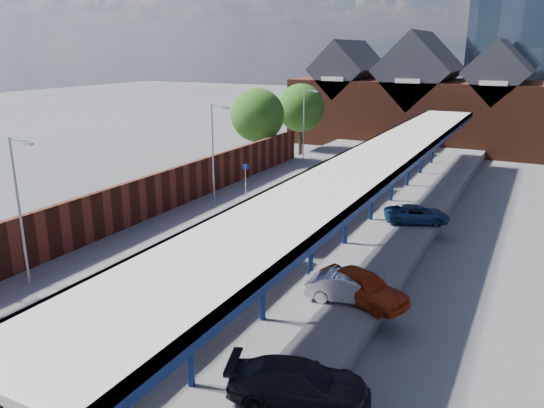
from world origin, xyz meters
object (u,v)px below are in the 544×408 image
at_px(parked_car_silver, 350,288).
at_px(parked_car_dark, 299,383).
at_px(lamp_post_c, 214,147).
at_px(parked_car_red, 363,286).
at_px(lamp_post_d, 305,121).
at_px(train, 358,173).
at_px(lamp_post_b, 20,203).
at_px(platform_sign, 245,175).
at_px(parked_car_blue, 417,214).

bearing_deg(parked_car_silver, parked_car_dark, 175.30).
bearing_deg(parked_car_dark, lamp_post_c, 21.43).
bearing_deg(lamp_post_c, parked_car_silver, -37.59).
bearing_deg(lamp_post_c, parked_car_red, -36.10).
bearing_deg(lamp_post_c, parked_car_dark, -50.64).
relative_size(lamp_post_c, parked_car_red, 1.63).
height_order(lamp_post_c, lamp_post_d, same).
relative_size(train, lamp_post_b, 9.42).
bearing_deg(platform_sign, parked_car_red, -43.74).
height_order(platform_sign, parked_car_dark, platform_sign).
xyz_separation_m(lamp_post_b, parked_car_dark, (14.86, -2.11, -3.34)).
xyz_separation_m(train, lamp_post_c, (-7.86, -8.84, 2.87)).
xyz_separation_m(lamp_post_d, parked_car_blue, (14.17, -14.38, -3.43)).
height_order(lamp_post_b, parked_car_dark, lamp_post_b).
height_order(train, lamp_post_b, lamp_post_b).
bearing_deg(parked_car_blue, lamp_post_d, 23.16).
bearing_deg(platform_sign, parked_car_silver, -45.32).
distance_m(lamp_post_b, parked_car_dark, 15.37).
height_order(platform_sign, parked_car_blue, platform_sign).
distance_m(lamp_post_c, parked_car_red, 18.25).
height_order(parked_car_silver, parked_car_dark, parked_car_dark).
distance_m(lamp_post_b, lamp_post_d, 32.00).
distance_m(parked_car_dark, parked_car_blue, 19.74).
distance_m(lamp_post_c, lamp_post_d, 16.00).
bearing_deg(parked_car_dark, parked_car_silver, -11.19).
xyz_separation_m(lamp_post_b, parked_car_red, (14.51, 5.42, -3.26)).
bearing_deg(lamp_post_b, lamp_post_d, 90.00).
bearing_deg(parked_car_silver, train, 5.93).
xyz_separation_m(lamp_post_b, parked_car_silver, (13.99, 5.23, -3.36)).
relative_size(platform_sign, parked_car_blue, 0.61).
relative_size(parked_car_silver, parked_car_blue, 0.94).
relative_size(lamp_post_b, lamp_post_c, 1.00).
height_order(parked_car_red, parked_car_dark, parked_car_red).
xyz_separation_m(train, lamp_post_d, (-7.86, 7.16, 2.87)).
distance_m(lamp_post_b, parked_car_silver, 15.31).
xyz_separation_m(platform_sign, parked_car_silver, (12.63, -12.77, -1.06)).
xyz_separation_m(lamp_post_b, lamp_post_c, (0.00, 16.00, 0.00)).
relative_size(lamp_post_d, parked_car_red, 1.63).
height_order(train, lamp_post_d, lamp_post_d).
distance_m(parked_car_red, parked_car_dark, 7.53).
height_order(platform_sign, parked_car_silver, platform_sign).
bearing_deg(parked_car_dark, lamp_post_b, 63.99).
bearing_deg(parked_car_red, parked_car_silver, 129.70).
distance_m(lamp_post_d, parked_car_dark, 37.35).
relative_size(train, lamp_post_d, 9.42).
distance_m(platform_sign, parked_car_silver, 17.99).
height_order(parked_car_silver, parked_car_blue, parked_car_silver).
bearing_deg(lamp_post_d, parked_car_red, -61.37).
xyz_separation_m(platform_sign, parked_car_dark, (13.49, -20.11, -1.03)).
bearing_deg(parked_car_red, lamp_post_c, 73.94).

